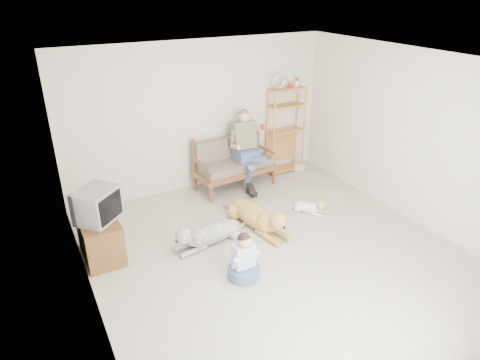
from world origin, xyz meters
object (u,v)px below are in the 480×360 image
loveseat (233,162)px  etagere (285,130)px  tv_stand (100,237)px  golden_retriever (259,217)px

loveseat → etagere: 1.32m
tv_stand → etagere: bearing=17.9°
tv_stand → golden_retriever: (2.36, -0.40, -0.11)m
loveseat → tv_stand: loveseat is taller
loveseat → etagere: bearing=1.6°
etagere → golden_retriever: 2.46m
golden_retriever → etagere: bearing=38.7°
tv_stand → loveseat: bearing=22.8°
tv_stand → golden_retriever: size_ratio=0.58×
loveseat → tv_stand: 2.97m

